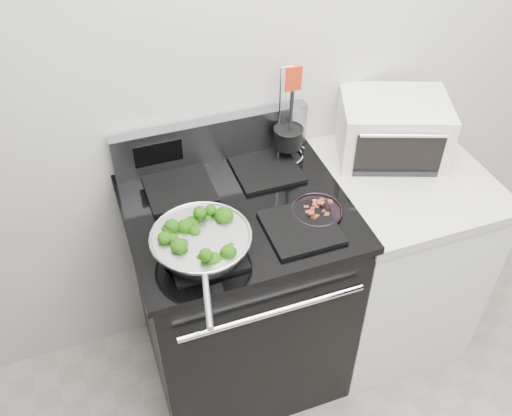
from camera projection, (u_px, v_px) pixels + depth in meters
name	position (u px, v px, depth m)	size (l,w,h in m)	color
back_wall	(285.00, 48.00, 2.06)	(4.00, 0.02, 2.70)	silver
gas_range	(240.00, 292.00, 2.32)	(0.79, 0.69, 1.13)	black
counter	(388.00, 256.00, 2.51)	(0.62, 0.68, 0.92)	white
skillet	(201.00, 243.00, 1.81)	(0.33, 0.51, 0.07)	silver
broccoli_pile	(201.00, 238.00, 1.80)	(0.26, 0.26, 0.09)	black
bacon_plate	(317.00, 208.00, 1.99)	(0.18, 0.18, 0.04)	black
utensil_holder	(288.00, 142.00, 2.19)	(0.13, 0.13, 0.40)	silver
toaster_oven	(393.00, 128.00, 2.23)	(0.49, 0.43, 0.23)	white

